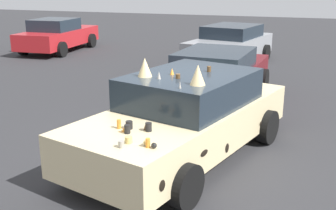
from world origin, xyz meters
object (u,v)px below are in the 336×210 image
object	(u,v)px
art_car_decorated	(186,116)
parked_sedan_far_right	(230,44)
parked_sedan_behind_left	(58,35)
parked_sedan_near_left	(218,75)

from	to	relation	value
art_car_decorated	parked_sedan_far_right	bearing A→B (deg)	-158.36
art_car_decorated	parked_sedan_behind_left	xyz separation A→B (m)	(8.84, 8.51, -0.04)
parked_sedan_far_right	parked_sedan_near_left	distance (m)	5.17
art_car_decorated	parked_sedan_behind_left	size ratio (longest dim) A/B	1.12
art_car_decorated	parked_sedan_far_right	size ratio (longest dim) A/B	1.07
art_car_decorated	parked_sedan_far_right	distance (m)	8.59
parked_sedan_far_right	parked_sedan_behind_left	bearing A→B (deg)	-81.10
parked_sedan_behind_left	art_car_decorated	bearing A→B (deg)	-139.80
art_car_decorated	parked_sedan_behind_left	bearing A→B (deg)	-121.12
parked_sedan_far_right	parked_sedan_near_left	xyz separation A→B (m)	(-5.12, -0.75, -0.02)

